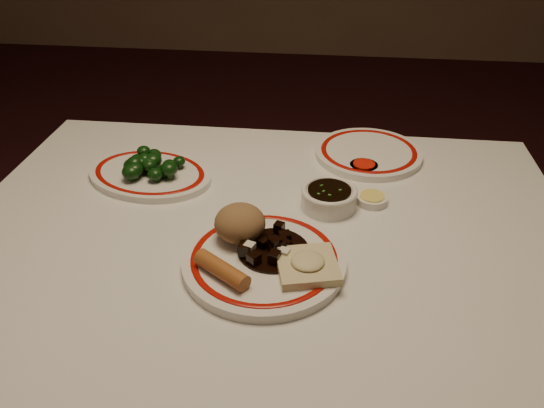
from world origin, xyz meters
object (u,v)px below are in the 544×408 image
Objects in this scene: stirfry_heap at (273,248)px; broccoli_plate at (150,174)px; broccoli_pile at (148,163)px; dining_table at (264,268)px; fried_wonton at (307,265)px; rice_mound at (240,223)px; main_plate at (264,260)px; spring_roll at (222,270)px; soy_bowl at (329,198)px.

stirfry_heap is 0.40m from broccoli_plate.
broccoli_plate is 0.03m from broccoli_pile.
broccoli_plate reaches higher than dining_table.
stirfry_heap is at bearing 146.92° from fried_wonton.
rice_mound is at bearing -42.38° from broccoli_pile.
rice_mound is at bearing 135.34° from main_plate.
broccoli_plate is 2.65× the size of broccoli_pile.
spring_roll is 0.85× the size of broccoli_pile.
broccoli_plate is at bearing 169.53° from soy_bowl.
soy_bowl is (0.40, -0.07, -0.02)m from broccoli_pile.
broccoli_plate is at bearing 70.26° from spring_roll.
fried_wonton is (0.13, -0.07, -0.02)m from rice_mound.
fried_wonton reaches higher than broccoli_plate.
main_plate is (0.01, -0.10, 0.10)m from dining_table.
rice_mound reaches higher than soy_bowl.
stirfry_heap reaches higher than fried_wonton.
broccoli_pile is at bearing 141.27° from fried_wonton.
main_plate is 0.08m from rice_mound.
main_plate is at bearing -118.34° from soy_bowl.
stirfry_heap is 0.38× the size of broccoli_plate.
spring_roll is 0.40m from broccoli_pile.
main_plate is 0.23m from soy_bowl.
stirfry_heap reaches higher than spring_roll.
dining_table is 9.39× the size of stirfry_heap.
soy_bowl reaches higher than broccoli_plate.
broccoli_plate is at bearing 141.03° from fried_wonton.
stirfry_heap is at bearing -40.09° from broccoli_plate.
dining_table is 0.15m from stirfry_heap.
soy_bowl is at bearing 39.15° from dining_table.
rice_mound is 0.33m from broccoli_plate.
rice_mound is at bearing 149.42° from fried_wonton.
rice_mound is 0.87× the size of spring_roll.
main_plate is 2.82× the size of fried_wonton.
broccoli_plate is (-0.31, 0.26, -0.02)m from stirfry_heap.
spring_roll is 0.14m from fried_wonton.
fried_wonton is at bearing -40.66° from spring_roll.
stirfry_heap is at bearing -27.92° from rice_mound.
broccoli_pile is at bearing 140.19° from stirfry_heap.
main_plate is 3.19× the size of spring_roll.
rice_mound reaches higher than spring_roll.
stirfry_heap reaches higher than dining_table.
fried_wonton is 1.08× the size of soy_bowl.
broccoli_plate is at bearing 137.30° from rice_mound.
main_plate is 0.03m from stirfry_heap.
fried_wonton is 0.08m from stirfry_heap.
dining_table is 9.94× the size of fried_wonton.
main_plate is 1.02× the size of broccoli_plate.
main_plate reaches higher than broccoli_plate.
fried_wonton is at bearing -18.39° from main_plate.
broccoli_plate is 0.41m from soy_bowl.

